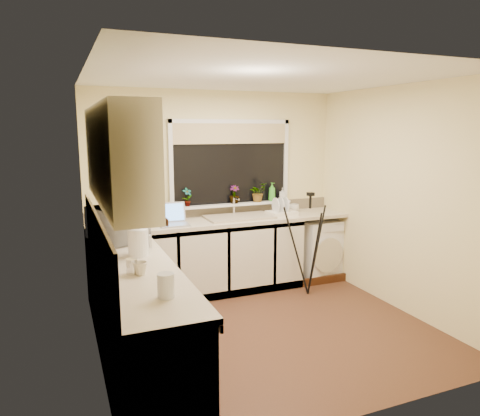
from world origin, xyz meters
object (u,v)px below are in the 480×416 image
kettle (138,243)px  glass_jug (166,286)px  washing_machine (316,248)px  soap_bottle_green (272,192)px  cup_back (294,208)px  tripod (309,244)px  soap_bottle_clear (282,194)px  dish_rack (282,213)px  plant_d (258,192)px  steel_jar (132,266)px  plant_c (234,194)px  laptop (173,219)px  plant_a (187,197)px  cup_left (140,268)px  microwave (118,224)px

kettle → glass_jug: bearing=-90.1°
washing_machine → soap_bottle_green: 0.99m
washing_machine → cup_back: size_ratio=5.80×
tripod → glass_jug: (-2.13, -1.74, 0.36)m
kettle → soap_bottle_clear: bearing=33.3°
dish_rack → plant_d: 0.42m
steel_jar → plant_c: plant_c is taller
laptop → kettle: laptop is taller
soap_bottle_clear → plant_c: bearing=177.8°
washing_machine → glass_jug: (-2.57, -2.27, 0.59)m
soap_bottle_clear → cup_back: size_ratio=1.23×
tripod → glass_jug: tripod is taller
laptop → dish_rack: laptop is taller
plant_c → plant_d: size_ratio=0.93×
tripod → soap_bottle_clear: bearing=67.1°
laptop → plant_a: size_ratio=1.50×
soap_bottle_clear → cup_left: 2.93m
kettle → plant_c: plant_c is taller
washing_machine → microwave: microwave is taller
kettle → cup_left: 0.53m
laptop → plant_a: plant_a is taller
washing_machine → soap_bottle_clear: soap_bottle_clear is taller
washing_machine → soap_bottle_green: soap_bottle_green is taller
dish_rack → glass_jug: (-2.00, -2.22, 0.06)m
laptop → tripod: bearing=-14.7°
steel_jar → soap_bottle_green: (2.12, 1.90, 0.21)m
laptop → cup_back: bearing=6.9°
kettle → cup_back: bearing=29.9°
tripod → plant_d: (-0.34, 0.74, 0.55)m
plant_c → plant_d: plant_d is taller
laptop → plant_d: 1.24m
glass_jug → plant_a: bearing=71.2°
plant_a → tripod: bearing=-30.1°
kettle → dish_rack: 2.32m
laptop → cup_left: (-0.66, -1.68, -0.01)m
tripod → plant_d: 0.98m
steel_jar → laptop: bearing=66.3°
microwave → plant_a: (0.93, 0.80, 0.10)m
tripod → cup_back: (0.12, 0.61, 0.33)m
kettle → tripod: tripod is taller
laptop → steel_jar: size_ratio=2.85×
washing_machine → plant_d: size_ratio=3.23×
glass_jug → cup_back: size_ratio=1.20×
microwave → soap_bottle_green: size_ratio=2.46×
microwave → cup_back: size_ratio=4.35×
steel_jar → plant_a: size_ratio=0.53×
soap_bottle_clear → cup_back: 0.24m
microwave → cup_back: microwave is taller
microwave → plant_d: plant_d is taller
washing_machine → glass_jug: bearing=-145.0°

